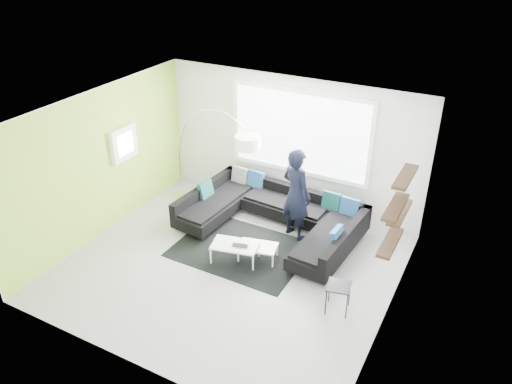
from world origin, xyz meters
The scene contains 9 objects.
ground centered at (0.00, 0.00, 0.00)m, with size 5.50×5.50×0.00m, color gray.
room_shell centered at (0.04, 0.21, 1.81)m, with size 5.54×5.04×2.82m.
sectional_sofa centered at (0.13, 1.32, 0.32)m, with size 3.46×2.29×0.72m.
rug centered at (-0.08, 0.54, 0.01)m, with size 2.38×1.73×0.01m, color black.
coffee_table centered at (0.16, 0.32, 0.17)m, with size 1.06×0.61×0.35m, color silver.
arc_lamp centered at (-2.23, 1.70, 1.12)m, with size 2.10×0.86×2.24m, color silver, non-canonical shape.
side_table centered at (2.05, -0.16, 0.24)m, with size 0.35×0.35×0.49m, color black.
person centered at (0.60, 1.45, 0.91)m, with size 0.78×0.65×1.82m, color black.
laptop centered at (0.11, 0.17, 0.36)m, with size 0.32×0.24×0.02m, color black.
Camera 1 is at (3.73, -6.05, 5.41)m, focal length 35.00 mm.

